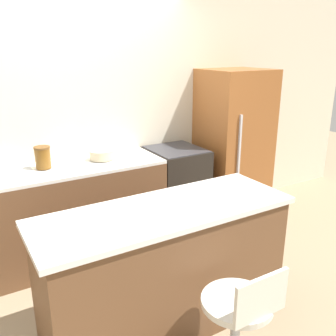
{
  "coord_description": "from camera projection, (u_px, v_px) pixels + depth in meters",
  "views": [
    {
      "loc": [
        -1.04,
        -2.96,
        2.0
      ],
      "look_at": [
        0.54,
        -0.31,
        0.99
      ],
      "focal_mm": 40.0,
      "sensor_mm": 36.0,
      "label": 1
    }
  ],
  "objects": [
    {
      "name": "ground_plane",
      "position": [
        102.0,
        267.0,
        3.54
      ],
      "size": [
        14.0,
        14.0,
        0.0
      ],
      "primitive_type": "plane",
      "color": "#998466"
    },
    {
      "name": "kitchen_island",
      "position": [
        165.0,
        267.0,
        2.7
      ],
      "size": [
        1.83,
        0.65,
        0.94
      ],
      "color": "brown",
      "rests_on": "ground_plane"
    },
    {
      "name": "back_counter",
      "position": [
        55.0,
        217.0,
        3.51
      ],
      "size": [
        2.08,
        0.6,
        0.95
      ],
      "color": "brown",
      "rests_on": "ground_plane"
    },
    {
      "name": "oven_range",
      "position": [
        176.0,
        190.0,
        4.15
      ],
      "size": [
        0.56,
        0.61,
        0.95
      ],
      "color": "black",
      "rests_on": "ground_plane"
    },
    {
      "name": "stool_chair",
      "position": [
        239.0,
        323.0,
        2.27
      ],
      "size": [
        0.44,
        0.44,
        0.81
      ],
      "color": "#B7B7BC",
      "rests_on": "ground_plane"
    },
    {
      "name": "refrigerator",
      "position": [
        233.0,
        146.0,
        4.39
      ],
      "size": [
        0.73,
        0.67,
        1.75
      ],
      "color": "#995628",
      "rests_on": "ground_plane"
    },
    {
      "name": "wall_back",
      "position": [
        70.0,
        120.0,
        3.67
      ],
      "size": [
        8.0,
        0.06,
        2.6
      ],
      "color": "beige",
      "rests_on": "ground_plane"
    },
    {
      "name": "mixing_bowl",
      "position": [
        102.0,
        155.0,
        3.63
      ],
      "size": [
        0.23,
        0.23,
        0.09
      ],
      "color": "#C1B28E",
      "rests_on": "back_counter"
    },
    {
      "name": "canister_jar",
      "position": [
        43.0,
        157.0,
        3.34
      ],
      "size": [
        0.14,
        0.14,
        0.2
      ],
      "color": "brown",
      "rests_on": "back_counter"
    }
  ]
}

